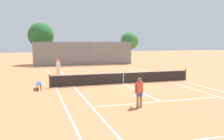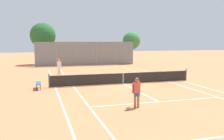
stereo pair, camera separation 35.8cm
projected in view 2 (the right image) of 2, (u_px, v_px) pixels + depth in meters
The scene contains 14 objects.
ground_plane at pixel (123, 84), 20.67m from camera, with size 120.00×120.00×0.00m, color #CC7A4C.
court_line_markings at pixel (123, 84), 20.67m from camera, with size 11.10×23.90×0.01m.
tennis_net at pixel (123, 78), 20.61m from camera, with size 12.00×0.10×1.07m.
player_near_side at pixel (137, 90), 13.23m from camera, with size 0.71×0.72×1.77m.
player_far_left at pixel (59, 66), 26.23m from camera, with size 0.51×0.85×1.77m.
loose_tennis_ball_0 at pixel (84, 87), 19.21m from camera, with size 0.07×0.07×0.07m, color #D1DB33.
loose_tennis_ball_1 at pixel (82, 98), 15.29m from camera, with size 0.07×0.07×0.07m, color #D1DB33.
loose_tennis_ball_2 at pixel (94, 90), 17.83m from camera, with size 0.07×0.07×0.07m, color #D1DB33.
loose_tennis_ball_3 at pixel (114, 96), 15.98m from camera, with size 0.07×0.07×0.07m, color #D1DB33.
loose_tennis_ball_4 at pixel (139, 74), 26.42m from camera, with size 0.07×0.07×0.07m, color #D1DB33.
courtside_bench at pixel (38, 83), 18.45m from camera, with size 0.36×1.50×0.47m.
back_fence at pixel (87, 54), 35.86m from camera, with size 14.35×0.08×3.41m.
tree_behind_left at pixel (42, 36), 37.31m from camera, with size 3.78×3.78×6.25m.
tree_behind_right at pixel (131, 41), 39.65m from camera, with size 2.83×2.81×4.94m.
Camera 2 is at (-6.68, -19.29, 3.55)m, focal length 40.00 mm.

